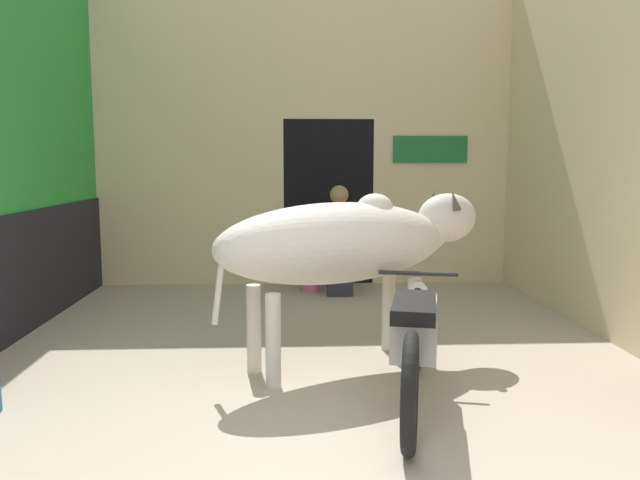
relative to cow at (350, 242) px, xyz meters
The scene contains 6 objects.
wall_back_with_doorway 3.62m from the cow, 92.84° to the left, with size 5.29×0.93×4.05m.
wall_right_with_door 2.74m from the cow, 14.98° to the left, with size 0.22×5.21×4.05m.
cow is the anchor object (origin of this frame).
motorcycle_near 1.03m from the cow, 66.60° to the right, with size 0.69×2.09×0.79m.
shopkeeper_seated 2.66m from the cow, 87.27° to the left, with size 0.44×0.34×1.31m.
plastic_stool 2.93m from the cow, 94.29° to the left, with size 0.33×0.33×0.48m.
Camera 1 is at (-0.18, -2.85, 1.59)m, focal length 35.00 mm.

